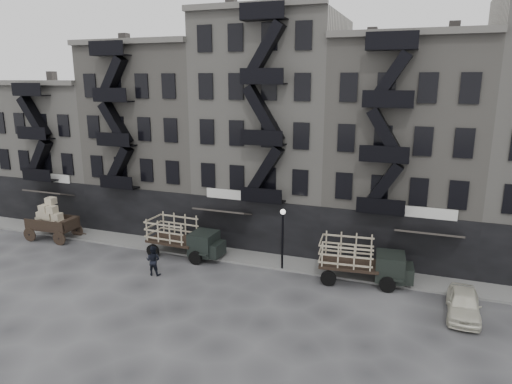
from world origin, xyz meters
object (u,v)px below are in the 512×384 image
(wagon, at_px, (51,216))
(car_east, at_px, (463,304))
(pedestrian_mid, at_px, (153,260))
(stake_truck_east, at_px, (363,258))
(stake_truck_west, at_px, (183,235))

(wagon, distance_m, car_east, 30.19)
(wagon, xyz_separation_m, pedestrian_mid, (11.40, -3.13, -0.92))
(stake_truck_east, bearing_deg, pedestrian_mid, -169.81)
(pedestrian_mid, bearing_deg, stake_truck_west, -100.88)
(stake_truck_west, bearing_deg, pedestrian_mid, -92.22)
(wagon, height_order, stake_truck_west, wagon)
(stake_truck_west, height_order, stake_truck_east, stake_truck_east)
(car_east, height_order, pedestrian_mid, pedestrian_mid)
(car_east, bearing_deg, wagon, 177.79)
(stake_truck_west, distance_m, pedestrian_mid, 3.64)
(wagon, distance_m, stake_truck_west, 11.69)
(wagon, xyz_separation_m, stake_truck_east, (24.36, 0.48, -0.29))
(stake_truck_west, xyz_separation_m, pedestrian_mid, (-0.28, -3.58, -0.61))
(wagon, distance_m, stake_truck_east, 24.37)
(wagon, distance_m, pedestrian_mid, 11.85)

